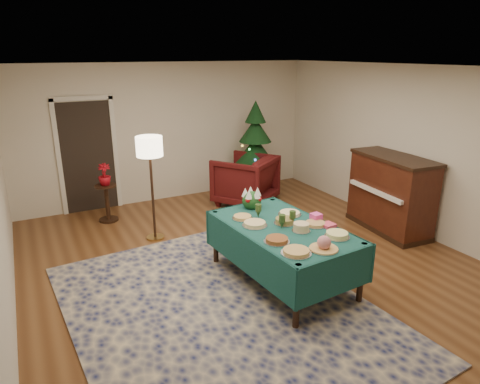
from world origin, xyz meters
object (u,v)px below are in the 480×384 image
buffet_table (283,237)px  piano (391,194)px  gift_box (316,217)px  armchair (245,178)px  christmas_tree (255,153)px  floor_lamp (150,153)px  side_table (107,203)px  potted_plant (105,179)px

buffet_table → piano: (2.53, 0.62, 0.00)m
gift_box → armchair: armchair is taller
christmas_tree → floor_lamp: bearing=-153.9°
side_table → floor_lamp: bearing=-65.5°
side_table → potted_plant: size_ratio=1.75×
side_table → gift_box: bearing=-57.7°
gift_box → armchair: size_ratio=0.12×
potted_plant → piano: bearing=-32.1°
buffet_table → floor_lamp: 2.48m
floor_lamp → christmas_tree: (2.56, 1.26, -0.54)m
buffet_table → floor_lamp: size_ratio=1.25×
gift_box → floor_lamp: 2.71m
armchair → floor_lamp: 2.40m
buffet_table → side_table: (-1.59, 3.21, -0.30)m
gift_box → floor_lamp: size_ratio=0.07×
piano → side_table: bearing=147.9°
armchair → side_table: (-2.60, 0.33, -0.21)m
gift_box → potted_plant: (-2.07, 3.27, -0.06)m
floor_lamp → side_table: size_ratio=2.51×
piano → buffet_table: bearing=-166.3°
buffet_table → christmas_tree: (1.48, 3.34, 0.26)m
christmas_tree → armchair: bearing=-136.2°
side_table → piano: (4.13, -2.59, 0.30)m
side_table → potted_plant: potted_plant is taller
buffet_table → armchair: size_ratio=1.96×
side_table → piano: bearing=-32.1°
armchair → side_table: bearing=-41.7°
christmas_tree → gift_box: bearing=-106.5°
armchair → piano: 2.74m
christmas_tree → potted_plant: bearing=-177.6°
armchair → christmas_tree: size_ratio=0.54×
floor_lamp → buffet_table: bearing=-62.6°
armchair → floor_lamp: floor_lamp is taller
floor_lamp → side_table: floor_lamp is taller
gift_box → floor_lamp: bearing=125.9°
gift_box → christmas_tree: bearing=73.5°
side_table → christmas_tree: size_ratio=0.34×
buffet_table → potted_plant: (-1.59, 3.21, 0.15)m
gift_box → christmas_tree: (1.01, 3.40, 0.05)m
potted_plant → piano: (4.13, -2.59, -0.15)m
buffet_table → side_table: 3.60m
gift_box → piano: (2.06, 0.67, -0.20)m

